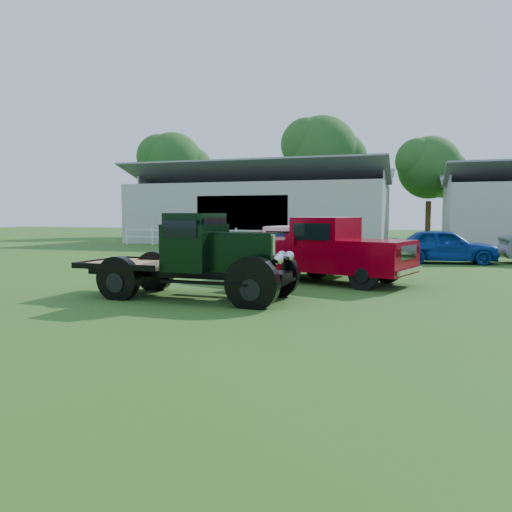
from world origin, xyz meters
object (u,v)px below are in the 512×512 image
(vintage_flatbed, at_px, (192,256))
(white_pickup, at_px, (286,251))
(red_pickup, at_px, (323,249))
(misc_car_blue, at_px, (444,246))

(vintage_flatbed, relative_size, white_pickup, 1.19)
(vintage_flatbed, bearing_deg, red_pickup, 59.19)
(red_pickup, height_order, misc_car_blue, red_pickup)
(vintage_flatbed, height_order, red_pickup, vintage_flatbed)
(red_pickup, xyz_separation_m, white_pickup, (-1.53, 1.51, -0.19))
(red_pickup, relative_size, misc_car_blue, 1.28)
(vintage_flatbed, xyz_separation_m, red_pickup, (2.54, 3.90, -0.04))
(white_pickup, bearing_deg, red_pickup, -34.94)
(red_pickup, distance_m, misc_car_blue, 8.33)
(red_pickup, height_order, white_pickup, red_pickup)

